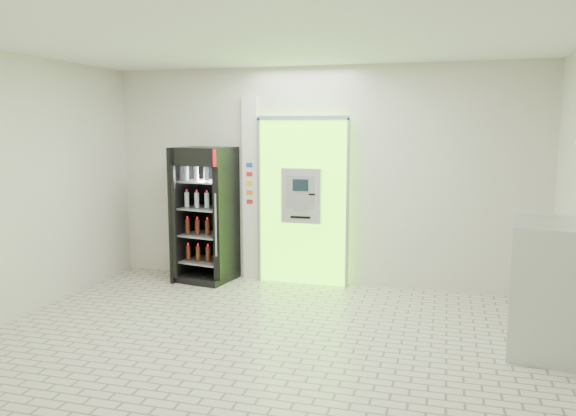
% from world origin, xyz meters
% --- Properties ---
extents(ground, '(6.00, 6.00, 0.00)m').
position_xyz_m(ground, '(0.00, 0.00, 0.00)').
color(ground, beige).
rests_on(ground, ground).
extents(room_shell, '(6.00, 6.00, 6.00)m').
position_xyz_m(room_shell, '(0.00, 0.00, 1.84)').
color(room_shell, beige).
rests_on(room_shell, ground).
extents(atm_assembly, '(1.30, 0.24, 2.33)m').
position_xyz_m(atm_assembly, '(-0.20, 2.41, 1.17)').
color(atm_assembly, '#66FE13').
rests_on(atm_assembly, ground).
extents(pillar, '(0.22, 0.11, 2.60)m').
position_xyz_m(pillar, '(-0.98, 2.45, 1.30)').
color(pillar, silver).
rests_on(pillar, ground).
extents(beverage_cooler, '(0.81, 0.76, 1.90)m').
position_xyz_m(beverage_cooler, '(-1.57, 2.18, 0.91)').
color(beverage_cooler, black).
rests_on(beverage_cooler, ground).
extents(steel_cabinet, '(0.77, 1.04, 1.28)m').
position_xyz_m(steel_cabinet, '(2.67, 0.72, 0.64)').
color(steel_cabinet, '#B0B3B8').
rests_on(steel_cabinet, ground).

